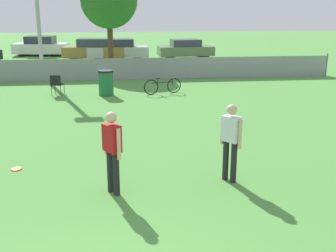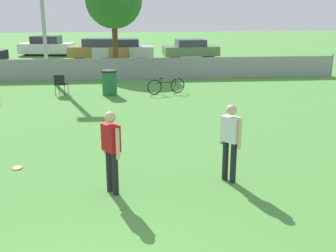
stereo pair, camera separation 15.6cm
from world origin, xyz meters
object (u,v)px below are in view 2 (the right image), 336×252
at_px(folding_chair_sideline, 61,83).
at_px(tree_near_pole, 114,0).
at_px(player_defender_red, 111,147).
at_px(parked_car_olive, 191,49).
at_px(player_receiver_white, 230,138).
at_px(bicycle_sideline, 166,86).
at_px(parked_car_white, 47,46).
at_px(frisbee_disc, 17,168).
at_px(trash_bin, 110,83).
at_px(parked_car_silver, 123,49).
at_px(parked_car_tan, 100,49).

bearing_deg(folding_chair_sideline, tree_near_pole, -93.29).
height_order(tree_near_pole, player_defender_red, tree_near_pole).
xyz_separation_m(folding_chair_sideline, parked_car_olive, (7.51, 12.63, 0.16)).
height_order(tree_near_pole, player_receiver_white, tree_near_pole).
xyz_separation_m(folding_chair_sideline, bicycle_sideline, (4.52, -0.19, -0.18)).
relative_size(player_defender_red, parked_car_white, 0.41).
xyz_separation_m(player_defender_red, frisbee_disc, (-2.28, 1.56, -0.98)).
bearing_deg(parked_car_olive, trash_bin, -116.52).
height_order(bicycle_sideline, parked_car_silver, parked_car_silver).
bearing_deg(folding_chair_sideline, player_receiver_white, 130.44).
relative_size(frisbee_disc, bicycle_sideline, 0.15).
xyz_separation_m(frisbee_disc, parked_car_white, (-3.50, 24.27, 0.69)).
xyz_separation_m(tree_near_pole, parked_car_silver, (0.40, 5.23, -3.32)).
height_order(player_receiver_white, trash_bin, player_receiver_white).
relative_size(bicycle_sideline, trash_bin, 1.56).
bearing_deg(parked_car_silver, folding_chair_sideline, -102.01).
relative_size(player_receiver_white, parked_car_tan, 0.38).
distance_m(folding_chair_sideline, parked_car_tan, 12.55).
xyz_separation_m(folding_chair_sideline, parked_car_tan, (0.94, 12.51, 0.19)).
bearing_deg(tree_near_pole, frisbee_disc, -97.15).
bearing_deg(trash_bin, tree_near_pole, 89.20).
relative_size(trash_bin, parked_car_silver, 0.25).
relative_size(tree_near_pole, player_defender_red, 3.32).
relative_size(parked_car_silver, parked_car_olive, 1.05).
bearing_deg(parked_car_silver, frisbee_disc, -96.76).
bearing_deg(player_defender_red, parked_car_white, 158.32).
xyz_separation_m(frisbee_disc, trash_bin, (1.88, 8.35, 0.53)).
distance_m(player_defender_red, parked_car_tan, 22.71).
distance_m(bicycle_sideline, parked_car_white, 17.69).
bearing_deg(parked_car_tan, player_defender_red, -80.47).
relative_size(parked_car_tan, parked_car_silver, 1.04).
height_order(player_defender_red, folding_chair_sideline, player_defender_red).
relative_size(folding_chair_sideline, parked_car_white, 0.21).
relative_size(tree_near_pole, trash_bin, 5.30).
bearing_deg(parked_car_olive, folding_chair_sideline, -124.38).
relative_size(player_receiver_white, frisbee_disc, 6.87).
bearing_deg(trash_bin, player_defender_red, -87.70).
distance_m(player_defender_red, parked_car_white, 26.47).
relative_size(bicycle_sideline, parked_car_white, 0.40).
xyz_separation_m(trash_bin, parked_car_tan, (-1.15, 12.75, 0.17)).
distance_m(tree_near_pole, parked_car_olive, 8.27).
bearing_deg(tree_near_pole, parked_car_olive, 45.26).
xyz_separation_m(bicycle_sideline, trash_bin, (-2.43, -0.05, 0.20)).
xyz_separation_m(tree_near_pole, trash_bin, (-0.11, -7.49, -3.48)).
distance_m(tree_near_pole, bicycle_sideline, 8.62).
distance_m(tree_near_pole, trash_bin, 8.26).
xyz_separation_m(player_receiver_white, folding_chair_sideline, (-4.98, 9.79, -0.47)).
relative_size(parked_car_tan, parked_car_olive, 1.09).
height_order(player_receiver_white, parked_car_white, player_receiver_white).
height_order(player_receiver_white, parked_car_olive, player_receiver_white).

